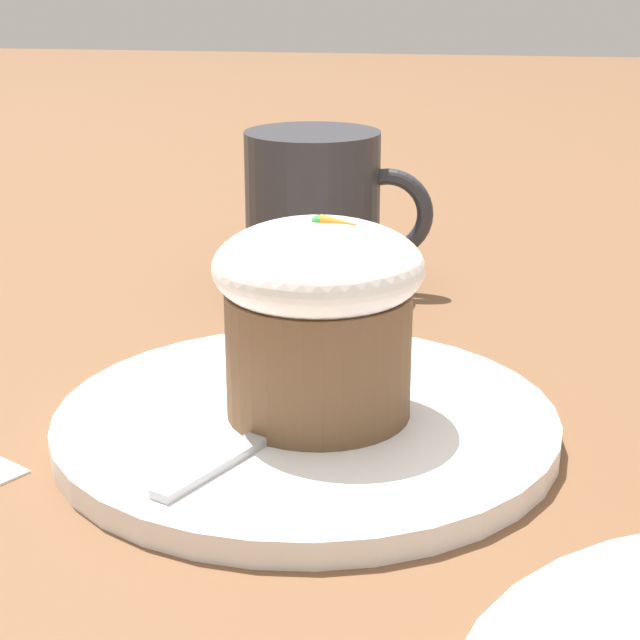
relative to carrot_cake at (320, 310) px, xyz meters
name	(u,v)px	position (x,y,z in m)	size (l,w,h in m)	color
ground_plane	(306,435)	(-0.01, 0.00, -0.06)	(4.00, 4.00, 0.00)	brown
dessert_plate	(306,423)	(-0.01, 0.00, -0.06)	(0.24, 0.24, 0.01)	white
carrot_cake	(320,310)	(0.00, 0.00, 0.00)	(0.10, 0.10, 0.09)	brown
spoon	(290,418)	(-0.01, -0.02, -0.05)	(0.07, 0.12, 0.01)	#B7B7BC
coffee_cup	(316,211)	(-0.04, 0.23, -0.01)	(0.12, 0.09, 0.11)	#2D2D33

